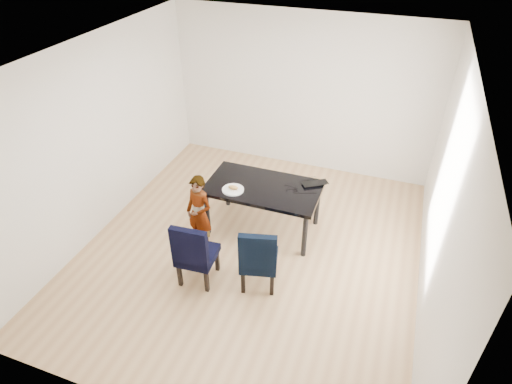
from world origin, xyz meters
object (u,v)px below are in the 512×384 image
(dining_table, at_px, (263,208))
(chair_left, at_px, (197,250))
(chair_right, at_px, (259,255))
(plate, at_px, (233,190))
(laptop, at_px, (314,182))
(child, at_px, (199,213))

(dining_table, xyz_separation_m, chair_left, (-0.45, -1.23, 0.10))
(chair_left, distance_m, chair_right, 0.78)
(plate, xyz_separation_m, laptop, (1.01, 0.57, 0.01))
(child, distance_m, laptop, 1.67)
(dining_table, xyz_separation_m, laptop, (0.64, 0.34, 0.39))
(dining_table, relative_size, laptop, 4.34)
(dining_table, distance_m, child, 0.97)
(child, xyz_separation_m, plate, (0.33, 0.42, 0.19))
(plate, bearing_deg, dining_table, 32.66)
(chair_left, distance_m, child, 0.64)
(chair_right, height_order, child, child)
(chair_left, distance_m, laptop, 1.93)
(laptop, bearing_deg, child, 2.75)
(chair_right, relative_size, child, 0.83)
(dining_table, distance_m, chair_left, 1.31)
(child, xyz_separation_m, laptop, (1.34, 0.99, 0.20))
(chair_left, bearing_deg, laptop, 51.11)
(chair_left, bearing_deg, plate, 81.15)
(dining_table, xyz_separation_m, chair_right, (0.31, -1.05, 0.09))
(chair_right, distance_m, laptop, 1.46)
(chair_right, distance_m, child, 1.08)
(chair_left, bearing_deg, dining_table, 66.03)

